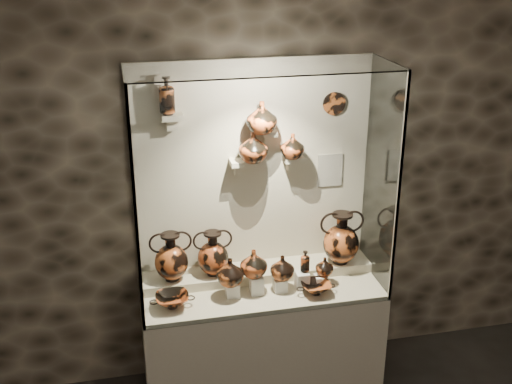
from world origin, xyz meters
TOP-DOWN VIEW (x-y plane):
  - wall_back at (0.00, 2.50)m, footprint 5.00×0.02m
  - plinth at (0.00, 2.18)m, footprint 1.70×0.60m
  - front_tier at (0.00, 2.18)m, footprint 1.68×0.58m
  - rear_tier at (0.00, 2.35)m, footprint 1.70×0.25m
  - back_panel at (0.00, 2.50)m, footprint 1.70×0.03m
  - glass_front at (0.00, 1.88)m, footprint 1.70×0.01m
  - glass_left at (-0.85, 2.18)m, footprint 0.01×0.60m
  - glass_right at (0.85, 2.18)m, footprint 0.01×0.60m
  - glass_top at (0.00, 2.18)m, footprint 1.70×0.60m
  - frame_post_left at (-0.84, 1.89)m, footprint 0.02×0.02m
  - frame_post_right at (0.84, 1.89)m, footprint 0.02×0.02m
  - pedestal_a at (-0.22, 2.13)m, footprint 0.09×0.09m
  - pedestal_b at (-0.05, 2.13)m, footprint 0.09×0.09m
  - pedestal_c at (0.12, 2.13)m, footprint 0.09×0.09m
  - pedestal_d at (0.28, 2.13)m, footprint 0.09×0.09m
  - pedestal_e at (0.42, 2.13)m, footprint 0.09×0.09m
  - bracket_ul at (-0.55, 2.42)m, footprint 0.14×0.12m
  - bracket_ca at (-0.10, 2.42)m, footprint 0.14×0.12m
  - bracket_cb at (0.10, 2.42)m, footprint 0.10×0.12m
  - bracket_cc at (0.28, 2.42)m, footprint 0.14×0.12m
  - amphora_left at (-0.61, 2.33)m, footprint 0.36×0.36m
  - amphora_mid at (-0.32, 2.34)m, footprint 0.33×0.33m
  - amphora_right at (0.62, 2.31)m, footprint 0.41×0.41m
  - jug_a at (-0.24, 2.11)m, footprint 0.19×0.19m
  - jug_b at (-0.07, 2.15)m, footprint 0.23×0.23m
  - jug_c at (0.13, 2.13)m, footprint 0.19×0.19m
  - jug_e at (0.45, 2.14)m, footprint 0.16×0.16m
  - lekythos_small at (0.30, 2.15)m, footprint 0.08×0.08m
  - kylix_left at (-0.64, 2.07)m, footprint 0.32×0.29m
  - kylix_right at (0.35, 2.03)m, footprint 0.33×0.31m
  - lekythos_tall at (-0.58, 2.41)m, footprint 0.14×0.14m
  - ovoid_vase_a at (-0.02, 2.37)m, footprint 0.23×0.23m
  - ovoid_vase_b at (0.04, 2.37)m, footprint 0.26×0.26m
  - ovoid_vase_c at (0.26, 2.39)m, footprint 0.19×0.19m
  - wall_plate at (0.58, 2.47)m, footprint 0.16×0.02m
  - info_placard at (0.57, 2.47)m, footprint 0.18×0.01m

SIDE VIEW (x-z plane):
  - plinth at x=0.00m, z-range 0.00..0.80m
  - front_tier at x=0.00m, z-range 0.80..0.83m
  - rear_tier at x=0.00m, z-range 0.80..0.90m
  - pedestal_e at x=0.42m, z-range 0.83..0.91m
  - pedestal_c at x=0.12m, z-range 0.83..0.92m
  - pedestal_a at x=-0.22m, z-range 0.83..0.93m
  - kylix_right at x=0.35m, z-range 0.83..0.94m
  - kylix_left at x=-0.64m, z-range 0.83..0.95m
  - pedestal_d at x=0.28m, z-range 0.83..0.95m
  - pedestal_b at x=-0.05m, z-range 0.83..0.96m
  - jug_e at x=0.45m, z-range 0.91..1.04m
  - jug_c at x=0.13m, z-range 0.92..1.10m
  - jug_a at x=-0.24m, z-range 0.93..1.13m
  - lekythos_small at x=0.30m, z-range 0.95..1.13m
  - jug_b at x=-0.07m, z-range 0.96..1.16m
  - amphora_mid at x=-0.32m, z-range 0.90..1.23m
  - amphora_left at x=-0.61m, z-range 0.90..1.25m
  - amphora_right at x=0.62m, z-range 0.90..1.30m
  - info_placard at x=0.57m, z-range 1.45..1.69m
  - wall_back at x=0.00m, z-range 0.00..3.20m
  - back_panel at x=0.00m, z-range 0.80..2.40m
  - glass_front at x=0.00m, z-range 0.80..2.40m
  - glass_left at x=-0.85m, z-range 0.80..2.40m
  - glass_right at x=0.85m, z-range 0.80..2.40m
  - frame_post_left at x=-0.84m, z-range 0.80..2.40m
  - frame_post_right at x=0.84m, z-range 0.80..2.40m
  - bracket_ca at x=-0.10m, z-range 1.68..1.72m
  - bracket_cc at x=0.28m, z-range 1.68..1.72m
  - ovoid_vase_c at x=0.26m, z-range 1.72..1.89m
  - ovoid_vase_a at x=-0.02m, z-range 1.72..1.93m
  - bracket_cb at x=0.10m, z-range 1.88..1.92m
  - ovoid_vase_b at x=0.04m, z-range 1.92..2.13m
  - bracket_ul at x=-0.55m, z-range 2.03..2.07m
  - wall_plate at x=0.58m, z-range 1.98..2.15m
  - lekythos_tall at x=-0.58m, z-range 2.07..2.34m
  - glass_top at x=0.00m, z-range 2.39..2.40m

